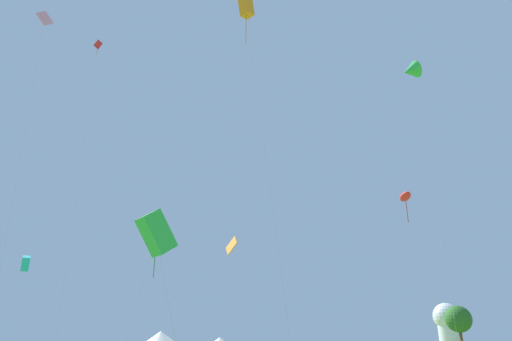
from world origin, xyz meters
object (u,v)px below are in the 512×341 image
object	(u,v)px
kite_red_diamond	(95,66)
kite_green_delta	(410,71)
kite_red_parafoil	(405,197)
observatory_dome	(448,323)
kite_orange_diamond	(232,246)
tree_distant_left	(458,319)
kite_orange_box	(246,8)
kite_cyan_box	(25,264)
kite_green_diamond	(156,239)
kite_green_box	(156,233)
kite_pink_diamond	(43,26)

from	to	relation	value
kite_red_diamond	kite_green_delta	size ratio (longest dim) A/B	1.08
kite_red_parafoil	kite_red_diamond	xyz separation A→B (m)	(-44.61, -9.11, 12.34)
observatory_dome	kite_orange_diamond	bearing A→B (deg)	-135.74
observatory_dome	tree_distant_left	world-z (taller)	observatory_dome
kite_orange_box	kite_green_delta	world-z (taller)	kite_green_delta
kite_cyan_box	tree_distant_left	world-z (taller)	kite_cyan_box
kite_red_diamond	kite_orange_box	bearing A→B (deg)	-56.70
kite_red_diamond	observatory_dome	xyz separation A→B (m)	(76.18, 55.89, -28.35)
kite_orange_box	kite_cyan_box	bearing A→B (deg)	126.28
kite_green_diamond	kite_green_box	distance (m)	5.07
kite_red_diamond	kite_orange_diamond	bearing A→B (deg)	-3.42
observatory_dome	kite_red_parafoil	bearing A→B (deg)	-124.02
kite_green_box	kite_cyan_box	distance (m)	31.79
observatory_dome	tree_distant_left	size ratio (longest dim) A/B	1.53
kite_green_delta	tree_distant_left	xyz separation A→B (m)	(14.88, 21.79, -29.12)
observatory_dome	kite_green_delta	bearing A→B (deg)	-120.69
kite_green_delta	kite_green_diamond	bearing A→B (deg)	-158.38
kite_green_box	kite_green_delta	bearing A→B (deg)	29.85
kite_orange_box	kite_orange_diamond	bearing A→B (deg)	86.31
kite_red_parafoil	kite_green_diamond	world-z (taller)	kite_red_parafoil
kite_red_diamond	kite_pink_diamond	world-z (taller)	kite_red_diamond
kite_orange_diamond	kite_cyan_box	world-z (taller)	kite_orange_diamond
kite_orange_box	kite_cyan_box	distance (m)	39.64
kite_orange_box	kite_green_box	size ratio (longest dim) A/B	2.63
kite_cyan_box	kite_green_diamond	bearing A→B (deg)	-53.64
kite_orange_box	kite_red_diamond	distance (m)	31.13
kite_green_delta	kite_cyan_box	bearing A→B (deg)	167.12
kite_green_diamond	kite_green_box	xyz separation A→B (m)	(0.35, -5.01, -0.66)
kite_red_parafoil	tree_distant_left	bearing A→B (deg)	36.12
kite_pink_diamond	observatory_dome	size ratio (longest dim) A/B	3.28
kite_green_delta	kite_cyan_box	xyz separation A→B (m)	(-45.55, 10.41, -23.91)
observatory_dome	tree_distant_left	distance (m)	44.83
kite_red_diamond	kite_pink_diamond	distance (m)	9.42
kite_red_parafoil	kite_orange_diamond	bearing A→B (deg)	-159.27
kite_green_diamond	tree_distant_left	distance (m)	55.55
kite_pink_diamond	kite_cyan_box	distance (m)	26.94
kite_green_delta	kite_cyan_box	size ratio (longest dim) A/B	3.18
kite_green_diamond	observatory_dome	distance (m)	98.05
kite_cyan_box	observatory_dome	world-z (taller)	kite_cyan_box
kite_orange_diamond	kite_green_box	world-z (taller)	kite_orange_diamond
kite_orange_diamond	kite_red_diamond	distance (m)	28.75
kite_orange_box	kite_green_diamond	bearing A→B (deg)	126.06
observatory_dome	kite_red_diamond	bearing A→B (deg)	-143.73
kite_green_box	tree_distant_left	distance (m)	58.40
kite_pink_diamond	kite_green_diamond	bearing A→B (deg)	-30.26
kite_pink_diamond	kite_green_diamond	size ratio (longest dim) A/B	3.54
kite_pink_diamond	tree_distant_left	xyz separation A→B (m)	(58.41, 25.13, -28.29)
observatory_dome	kite_green_box	bearing A→B (deg)	-130.00
kite_red_diamond	kite_green_diamond	bearing A→B (deg)	-58.03
kite_green_diamond	tree_distant_left	size ratio (longest dim) A/B	1.41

